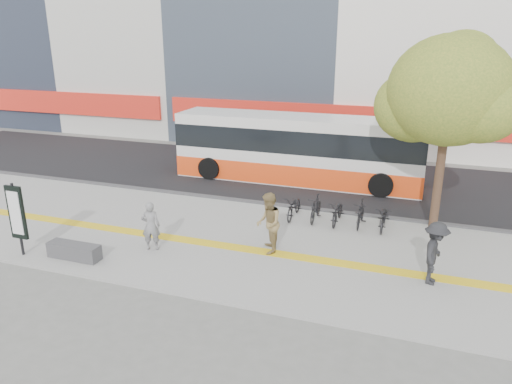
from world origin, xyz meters
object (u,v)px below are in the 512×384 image
(signboard, at_px, (17,214))
(seated_woman, at_px, (151,226))
(street_tree, at_px, (449,93))
(pedestrian_tan, at_px, (268,223))
(bus, at_px, (297,151))
(bench, at_px, (74,251))
(pedestrian_dark, at_px, (435,253))

(signboard, bearing_deg, seated_woman, 24.88)
(signboard, height_order, street_tree, street_tree)
(pedestrian_tan, bearing_deg, signboard, -89.33)
(street_tree, bearing_deg, bus, 147.13)
(pedestrian_tan, bearing_deg, street_tree, 109.04)
(bench, xyz_separation_m, bus, (4.09, 9.70, 1.09))
(signboard, height_order, pedestrian_tan, signboard)
(pedestrian_dark, bearing_deg, bus, 45.05)
(street_tree, xyz_separation_m, seated_woman, (-7.98, -4.75, -3.68))
(seated_woman, bearing_deg, signboard, 4.78)
(street_tree, distance_m, pedestrian_dark, 5.48)
(pedestrian_tan, relative_size, pedestrian_dark, 1.08)
(street_tree, distance_m, pedestrian_tan, 6.93)
(signboard, xyz_separation_m, bus, (5.69, 10.01, 0.03))
(bench, bearing_deg, street_tree, 31.62)
(street_tree, bearing_deg, signboard, -150.93)
(street_tree, distance_m, seated_woman, 9.99)
(bus, bearing_deg, seated_woman, -105.18)
(bench, height_order, signboard, signboard)
(seated_woman, bearing_deg, street_tree, -169.34)
(bench, bearing_deg, seated_woman, 35.23)
(signboard, xyz_separation_m, pedestrian_tan, (6.75, 2.56, -0.38))
(bench, xyz_separation_m, street_tree, (9.78, 6.02, 4.21))
(signboard, relative_size, seated_woman, 1.46)
(bus, distance_m, pedestrian_tan, 7.53)
(bench, height_order, pedestrian_tan, pedestrian_tan)
(street_tree, height_order, pedestrian_dark, street_tree)
(bench, xyz_separation_m, signboard, (-1.60, -0.31, 1.06))
(street_tree, bearing_deg, pedestrian_tan, -140.86)
(street_tree, height_order, bus, street_tree)
(seated_woman, relative_size, pedestrian_tan, 0.83)
(bus, height_order, pedestrian_tan, bus)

